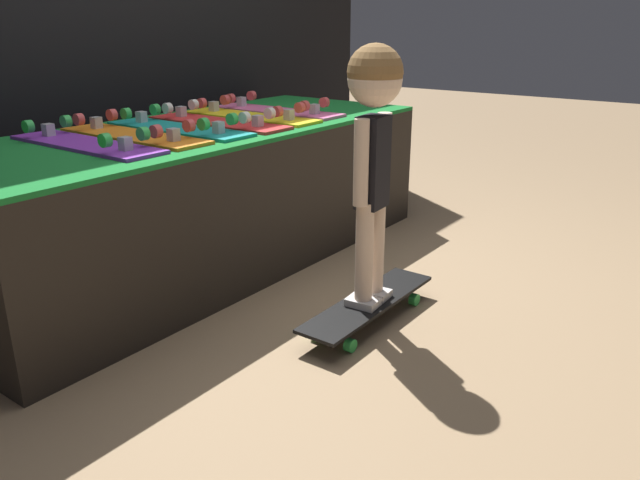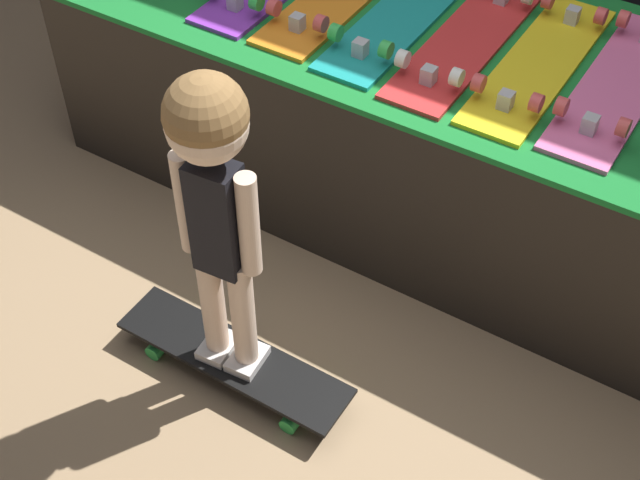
# 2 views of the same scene
# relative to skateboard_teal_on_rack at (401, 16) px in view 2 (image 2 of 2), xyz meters

# --- Properties ---
(ground_plane) EXTENTS (16.00, 16.00, 0.00)m
(ground_plane) POSITION_rel_skateboard_teal_on_rack_xyz_m (0.12, -0.57, -0.69)
(ground_plane) COLOR #9E7F5B
(display_rack) EXTENTS (2.49, 0.96, 0.68)m
(display_rack) POSITION_rel_skateboard_teal_on_rack_xyz_m (0.12, 0.01, -0.36)
(display_rack) COLOR black
(display_rack) RESTS_ON ground_plane
(skateboard_teal_on_rack) EXTENTS (0.20, 0.79, 0.09)m
(skateboard_teal_on_rack) POSITION_rel_skateboard_teal_on_rack_xyz_m (0.00, 0.00, 0.00)
(skateboard_teal_on_rack) COLOR teal
(skateboard_teal_on_rack) RESTS_ON display_rack
(skateboard_red_on_rack) EXTENTS (0.20, 0.79, 0.09)m
(skateboard_red_on_rack) POSITION_rel_skateboard_teal_on_rack_xyz_m (0.24, -0.02, 0.00)
(skateboard_red_on_rack) COLOR red
(skateboard_red_on_rack) RESTS_ON display_rack
(skateboard_yellow_on_rack) EXTENTS (0.20, 0.79, 0.09)m
(skateboard_yellow_on_rack) POSITION_rel_skateboard_teal_on_rack_xyz_m (0.47, -0.01, 0.00)
(skateboard_yellow_on_rack) COLOR yellow
(skateboard_yellow_on_rack) RESTS_ON display_rack
(skateboard_pink_on_rack) EXTENTS (0.20, 0.79, 0.09)m
(skateboard_pink_on_rack) POSITION_rel_skateboard_teal_on_rack_xyz_m (0.71, 0.01, 0.00)
(skateboard_pink_on_rack) COLOR pink
(skateboard_pink_on_rack) RESTS_ON display_rack
(skateboard_on_floor) EXTENTS (0.75, 0.19, 0.09)m
(skateboard_on_floor) POSITION_rel_skateboard_teal_on_rack_xyz_m (0.03, -1.03, -0.62)
(skateboard_on_floor) COLOR black
(skateboard_on_floor) RESTS_ON ground_plane
(child) EXTENTS (0.24, 0.20, 0.99)m
(child) POSITION_rel_skateboard_teal_on_rack_xyz_m (0.03, -1.03, 0.09)
(child) COLOR silver
(child) RESTS_ON skateboard_on_floor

